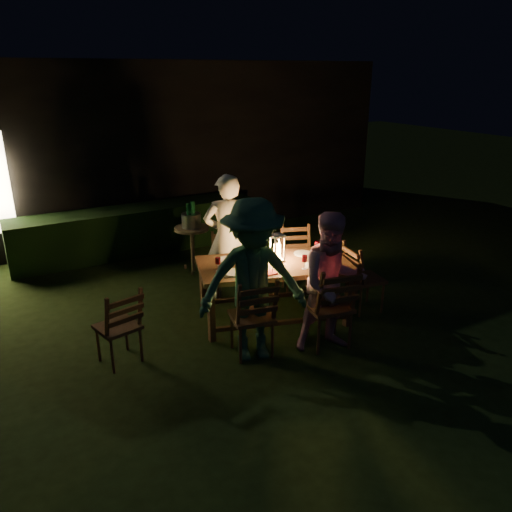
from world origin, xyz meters
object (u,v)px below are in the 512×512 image
chair_near_left (252,330)px  person_house_side (227,237)px  chair_near_right (329,320)px  lantern (277,249)px  person_opp_right (332,283)px  side_table (192,232)px  chair_far_right (297,272)px  chair_end (363,289)px  dining_table (274,269)px  bottle_bucket_a (189,218)px  chair_far_left (229,278)px  ice_bucket (191,220)px  person_opp_left (253,282)px  bottle_bucket_b (193,216)px  bottle_table (255,254)px  chair_spare (120,339)px

chair_near_left → person_house_side: 1.69m
chair_near_right → lantern: lantern is taller
person_opp_right → side_table: bearing=115.4°
side_table → chair_far_right: bearing=-55.3°
chair_end → chair_near_left: bearing=-72.9°
dining_table → bottle_bucket_a: bearing=115.4°
chair_far_left → ice_bucket: chair_far_left is taller
person_opp_left → lantern: 1.00m
chair_end → bottle_bucket_b: (-1.40, 2.44, 0.59)m
chair_near_left → lantern: size_ratio=2.89×
chair_end → bottle_bucket_a: bottle_bucket_a is taller
side_table → bottle_table: bearing=-89.2°
chair_near_right → chair_end: bearing=39.5°
side_table → person_opp_left: bearing=-98.3°
chair_spare → bottle_table: 1.86m
lantern → bottle_bucket_b: bearing=97.7°
chair_spare → bottle_bucket_b: size_ratio=2.93×
lantern → side_table: (-0.33, 2.01, -0.29)m
person_opp_right → bottle_bucket_b: (-0.42, 3.00, 0.08)m
side_table → ice_bucket: bearing=0.0°
chair_near_left → person_house_side: size_ratio=0.58×
side_table → chair_near_right: bearing=-80.6°
person_house_side → person_opp_right: (0.40, -1.83, -0.07)m
person_opp_right → lantern: person_opp_right is taller
person_opp_right → bottle_bucket_b: person_opp_right is taller
chair_far_left → person_opp_left: (-0.45, -1.52, 0.62)m
dining_table → bottle_bucket_b: size_ratio=6.42×
chair_far_right → person_opp_left: person_opp_left is taller
dining_table → chair_near_right: size_ratio=1.91×
chair_far_left → lantern: 1.09m
bottle_bucket_a → bottle_bucket_b: same height
chair_spare → lantern: (2.05, 0.09, 0.65)m
person_opp_left → bottle_bucket_a: bearing=99.0°
chair_end → person_house_side: (-1.38, 1.26, 0.58)m
bottle_table → person_opp_right: bearing=-65.9°
bottle_table → dining_table: bearing=-16.4°
person_house_side → bottle_bucket_a: size_ratio=5.48×
chair_far_left → side_table: size_ratio=1.31×
ice_bucket → bottle_bucket_a: (-0.05, -0.04, 0.05)m
ice_bucket → bottle_bucket_a: bearing=-141.3°
bottle_table → chair_far_right: bearing=27.4°
bottle_table → side_table: size_ratio=0.38×
bottle_bucket_b → chair_far_right: bearing=-57.3°
dining_table → lantern: lantern is taller
chair_far_left → chair_far_right: (0.96, -0.28, 0.01)m
chair_spare → bottle_table: bearing=-9.2°
person_opp_right → bottle_table: bearing=130.5°
chair_near_left → chair_far_right: chair_near_left is taller
chair_end → lantern: size_ratio=2.79×
chair_near_right → chair_far_right: (0.53, 1.45, -0.03)m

